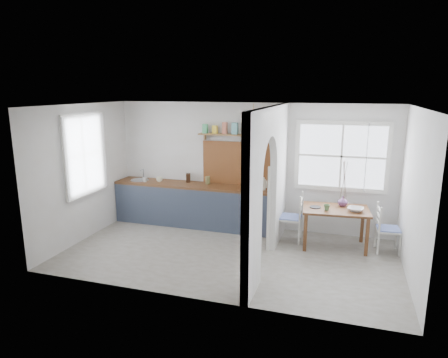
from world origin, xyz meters
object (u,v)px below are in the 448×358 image
(chair_right, at_px, (388,229))
(kettle, at_px, (262,184))
(dining_table, at_px, (335,228))
(vase, at_px, (343,201))
(chair_left, at_px, (290,217))

(chair_right, distance_m, kettle, 2.47)
(chair_right, xyz_separation_m, kettle, (-2.37, 0.32, 0.58))
(dining_table, height_order, vase, vase)
(dining_table, distance_m, kettle, 1.63)
(chair_left, relative_size, vase, 5.01)
(chair_left, relative_size, kettle, 3.84)
(dining_table, distance_m, chair_right, 0.92)
(chair_right, distance_m, vase, 0.92)
(chair_left, distance_m, chair_right, 1.75)
(kettle, relative_size, vase, 1.30)
(dining_table, bearing_deg, vase, 56.33)
(chair_right, relative_size, vase, 4.66)
(dining_table, relative_size, kettle, 4.79)
(chair_right, xyz_separation_m, vase, (-0.81, 0.18, 0.39))
(kettle, bearing_deg, chair_right, 3.84)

